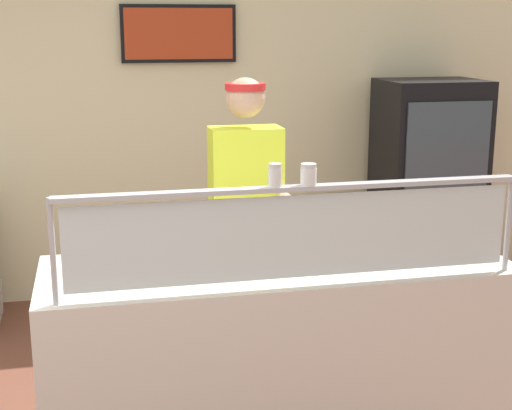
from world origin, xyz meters
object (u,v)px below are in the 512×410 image
at_px(pizza_server, 277,253).
at_px(pepper_flake_shaker, 309,176).
at_px(parmesan_shaker, 275,177).
at_px(worker_figure, 247,218).
at_px(pizza_tray, 278,256).
at_px(drink_fridge, 427,188).

height_order(pizza_server, pepper_flake_shaker, pepper_flake_shaker).
relative_size(parmesan_shaker, worker_figure, 0.05).
bearing_deg(worker_figure, parmesan_shaker, -94.79).
bearing_deg(parmesan_shaker, pizza_server, 74.28).
bearing_deg(pizza_server, pepper_flake_shaker, -83.08).
xyz_separation_m(pizza_tray, pepper_flake_shaker, (0.03, -0.37, 0.46)).
height_order(parmesan_shaker, pepper_flake_shaker, parmesan_shaker).
height_order(pizza_tray, pizza_server, pizza_server).
relative_size(parmesan_shaker, drink_fridge, 0.06).
height_order(pizza_tray, drink_fridge, drink_fridge).
height_order(pizza_tray, parmesan_shaker, parmesan_shaker).
height_order(worker_figure, drink_fridge, worker_figure).
bearing_deg(parmesan_shaker, pizza_tray, 73.98).
relative_size(parmesan_shaker, pepper_flake_shaker, 1.07).
bearing_deg(worker_figure, pepper_flake_shaker, -86.27).
relative_size(pizza_tray, pizza_server, 1.44).
bearing_deg(drink_fridge, parmesan_shaker, -128.00).
distance_m(pizza_tray, drink_fridge, 2.50).
xyz_separation_m(pizza_server, pepper_flake_shaker, (0.04, -0.35, 0.43)).
bearing_deg(parmesan_shaker, pepper_flake_shaker, 0.00).
distance_m(pizza_tray, pizza_server, 0.03).
xyz_separation_m(parmesan_shaker, worker_figure, (0.08, 0.95, -0.42)).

